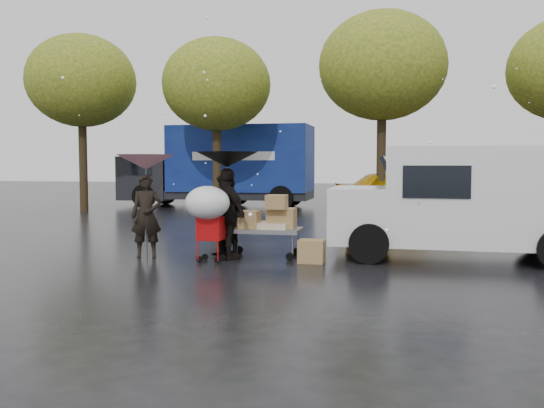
% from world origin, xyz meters
% --- Properties ---
extents(ground, '(90.00, 90.00, 0.00)m').
position_xyz_m(ground, '(0.00, 0.00, 0.00)').
color(ground, black).
rests_on(ground, ground).
extents(person_pink, '(0.71, 0.58, 1.67)m').
position_xyz_m(person_pink, '(-1.79, 0.22, 0.84)').
color(person_pink, black).
rests_on(person_pink, ground).
extents(person_middle, '(1.03, 0.98, 1.68)m').
position_xyz_m(person_middle, '(-0.17, 0.41, 0.84)').
color(person_middle, black).
rests_on(person_middle, ground).
extents(person_black, '(1.10, 1.00, 1.80)m').
position_xyz_m(person_black, '(-0.13, 0.33, 0.90)').
color(person_black, black).
rests_on(person_black, ground).
extents(umbrella_pink, '(1.15, 1.15, 2.07)m').
position_xyz_m(umbrella_pink, '(-1.79, 0.22, 1.91)').
color(umbrella_pink, '#4C4C4C').
rests_on(umbrella_pink, ground).
extents(umbrella_black, '(1.20, 1.20, 2.11)m').
position_xyz_m(umbrella_black, '(-0.13, 0.33, 1.96)').
color(umbrella_black, '#4C4C4C').
rests_on(umbrella_black, ground).
extents(vendor_cart, '(1.52, 0.80, 1.27)m').
position_xyz_m(vendor_cart, '(0.58, 0.73, 0.73)').
color(vendor_cart, slate).
rests_on(vendor_cart, ground).
extents(shopping_cart, '(0.84, 0.84, 1.46)m').
position_xyz_m(shopping_cart, '(-0.36, -0.16, 1.06)').
color(shopping_cart, '#AF0A0C').
rests_on(shopping_cart, ground).
extents(white_van, '(4.91, 2.18, 2.20)m').
position_xyz_m(white_van, '(4.43, 1.41, 1.16)').
color(white_van, silver).
rests_on(white_van, ground).
extents(blue_truck, '(8.30, 2.60, 3.50)m').
position_xyz_m(blue_truck, '(-4.37, 13.47, 1.76)').
color(blue_truck, navy).
rests_on(blue_truck, ground).
extents(box_ground_near, '(0.49, 0.40, 0.44)m').
position_xyz_m(box_ground_near, '(1.54, 0.31, 0.22)').
color(box_ground_near, olive).
rests_on(box_ground_near, ground).
extents(box_ground_far, '(0.56, 0.47, 0.38)m').
position_xyz_m(box_ground_far, '(2.31, 1.74, 0.19)').
color(box_ground_far, olive).
rests_on(box_ground_far, ground).
extents(yellow_taxi, '(5.25, 3.13, 1.68)m').
position_xyz_m(yellow_taxi, '(3.28, 10.76, 0.84)').
color(yellow_taxi, '#D59C0B').
rests_on(yellow_taxi, ground).
extents(tree_row, '(21.60, 4.40, 7.12)m').
position_xyz_m(tree_row, '(-0.47, 10.00, 5.02)').
color(tree_row, black).
rests_on(tree_row, ground).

